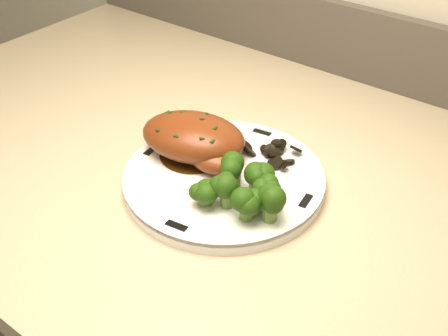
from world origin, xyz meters
The scene contains 9 objects.
plate centered at (-0.20, 1.62, 0.90)m, with size 0.25×0.25×0.02m, color white.
rim_accent_0 centered at (-0.22, 1.73, 0.91)m, with size 0.03×0.01×0.00m, color black.
rim_accent_1 centered at (-0.31, 1.61, 0.91)m, with size 0.03×0.01×0.00m, color black.
rim_accent_2 centered at (-0.19, 1.52, 0.91)m, with size 0.03×0.01×0.00m, color black.
rim_accent_3 centered at (-0.09, 1.64, 0.91)m, with size 0.03×0.01×0.00m, color black.
gravy_pool centered at (-0.26, 1.63, 0.91)m, with size 0.09×0.09×0.00m, color #352009.
chicken_breast centered at (-0.25, 1.63, 0.94)m, with size 0.16×0.13×0.05m.
mushroom_pile centered at (-0.18, 1.69, 0.92)m, with size 0.08×0.06×0.02m.
broccoli_florets centered at (-0.15, 1.59, 0.93)m, with size 0.10×0.08×0.04m.
Camera 1 is at (0.14, 1.18, 1.33)m, focal length 45.00 mm.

